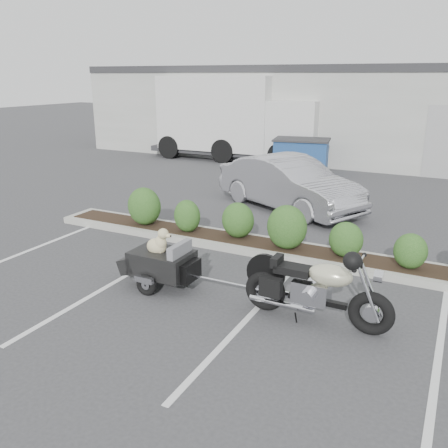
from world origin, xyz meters
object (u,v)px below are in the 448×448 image
at_px(motorcycle, 315,290).
at_px(dumpster, 301,156).
at_px(delivery_truck, 239,120).
at_px(sedan, 289,183).
at_px(pet_trailer, 161,262).

xyz_separation_m(motorcycle, dumpster, (-3.75, 10.76, 0.15)).
bearing_deg(delivery_truck, motorcycle, -61.55).
relative_size(motorcycle, sedan, 0.52).
distance_m(pet_trailer, dumpster, 10.78).
bearing_deg(motorcycle, delivery_truck, 120.19).
xyz_separation_m(motorcycle, pet_trailer, (-2.78, 0.02, -0.07)).
height_order(motorcycle, dumpster, dumpster).
height_order(sedan, dumpster, sedan).
bearing_deg(sedan, motorcycle, -131.01).
xyz_separation_m(motorcycle, delivery_truck, (-7.33, 12.86, 1.19)).
bearing_deg(pet_trailer, motorcycle, 0.04).
height_order(pet_trailer, delivery_truck, delivery_truck).
bearing_deg(pet_trailer, dumpster, 95.63).
bearing_deg(pet_trailer, delivery_truck, 110.01).
distance_m(motorcycle, sedan, 6.40).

